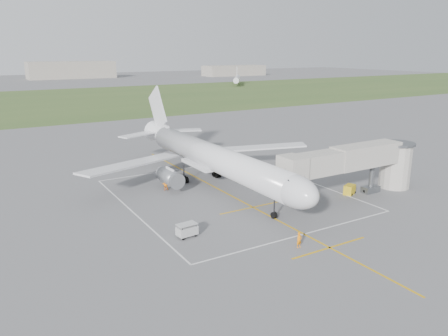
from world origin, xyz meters
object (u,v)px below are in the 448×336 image
baggage_cart (187,230)px  ramp_worker_nose (299,240)px  airliner (212,158)px  jet_bridge (362,162)px  ramp_worker_wing (165,184)px  gpu_unit (350,190)px

baggage_cart → ramp_worker_nose: size_ratio=1.37×
airliner → jet_bridge: bearing=-42.2°
jet_bridge → ramp_worker_wing: jet_bridge is taller
jet_bridge → ramp_worker_nose: size_ratio=14.09×
airliner → baggage_cart: (-11.46, -14.74, -3.62)m
gpu_unit → airliner: bearing=114.4°
ramp_worker_nose → ramp_worker_wing: bearing=97.4°
baggage_cart → ramp_worker_wing: bearing=69.4°
baggage_cart → ramp_worker_nose: ramp_worker_nose is taller
jet_bridge → gpu_unit: bearing=136.9°
ramp_worker_nose → ramp_worker_wing: ramp_worker_wing is taller
baggage_cart → jet_bridge: bearing=-4.0°
ramp_worker_nose → ramp_worker_wing: (-4.14, 24.86, 0.06)m
gpu_unit → baggage_cart: size_ratio=0.93×
gpu_unit → ramp_worker_nose: (-17.46, -9.71, 0.16)m
airliner → ramp_worker_wing: (-6.84, 1.80, -3.50)m
ramp_worker_nose → gpu_unit: bearing=27.1°
airliner → ramp_worker_wing: size_ratio=26.17×
gpu_unit → ramp_worker_nose: 19.98m
ramp_worker_wing → baggage_cart: bearing=97.9°
gpu_unit → baggage_cart: (-26.21, -1.39, 0.11)m
jet_bridge → baggage_cart: size_ratio=10.25×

